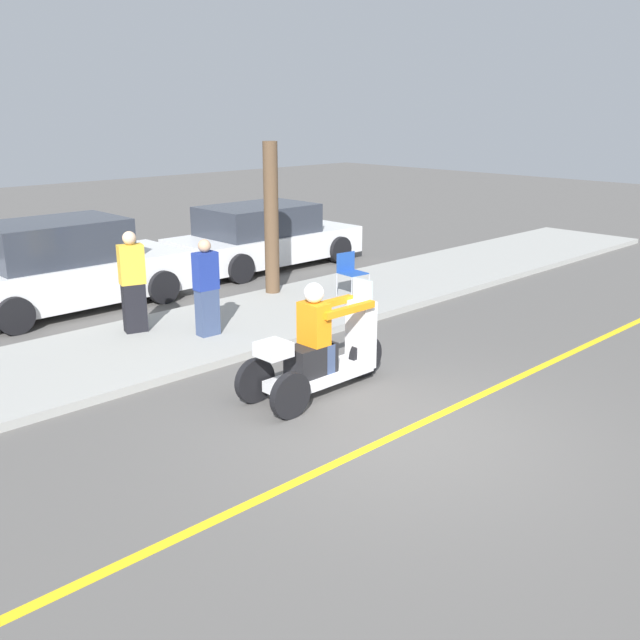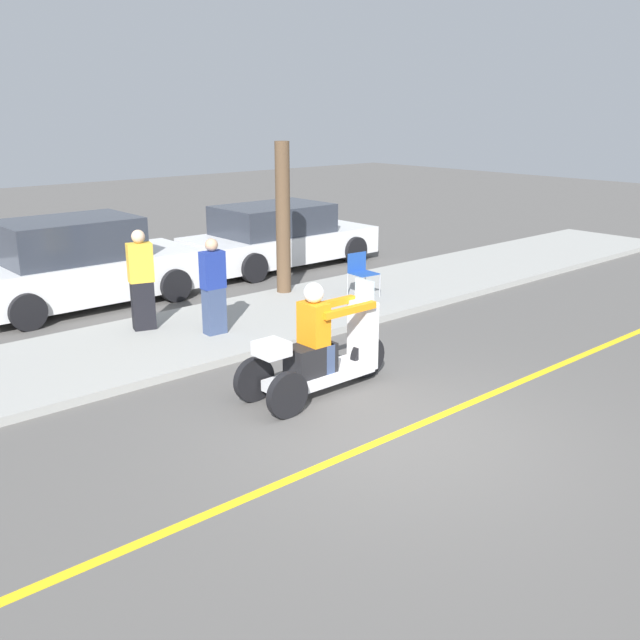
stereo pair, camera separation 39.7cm
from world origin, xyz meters
name	(u,v)px [view 2 (the right image)]	position (x,y,z in m)	size (l,w,h in m)	color
ground_plane	(398,434)	(0.00, 0.00, 0.00)	(60.00, 60.00, 0.00)	#565451
lane_stripe	(407,430)	(0.16, 0.00, 0.00)	(24.00, 0.12, 0.01)	gold
sidewalk_strip	(188,337)	(0.00, 4.60, 0.06)	(28.00, 2.80, 0.12)	#9E9E99
motorcycle_trike	(321,353)	(0.17, 1.54, 0.54)	(2.27, 0.78, 1.51)	black
spectator_with_child	(141,282)	(-0.41, 5.27, 0.91)	(0.44, 0.33, 1.64)	black
spectator_by_tree	(213,288)	(0.33, 4.30, 0.86)	(0.38, 0.24, 1.54)	#38476B
folding_chair_curbside	(361,270)	(3.78, 4.49, 0.62)	(0.50, 0.50, 0.82)	#A5A8AD
parked_car_lot_center	(79,265)	(-0.39, 7.76, 0.78)	(4.34, 2.03, 1.66)	silver
parked_car_lot_far	(279,237)	(4.59, 8.08, 0.69)	(4.63, 2.11, 1.46)	silver
tree_trunk	(283,218)	(2.86, 5.70, 1.57)	(0.28, 0.28, 2.89)	brown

